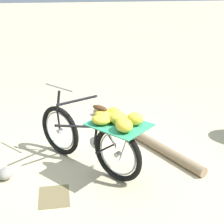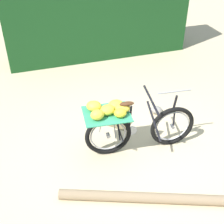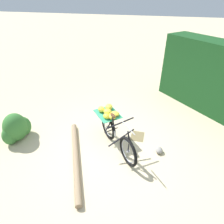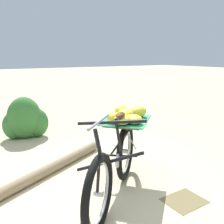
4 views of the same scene
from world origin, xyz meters
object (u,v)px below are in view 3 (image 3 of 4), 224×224
(shrub_cluster, at_px, (16,128))
(path_stone, at_px, (159,150))
(bicycle, at_px, (114,130))
(fallen_log, at_px, (76,157))

(shrub_cluster, bearing_deg, path_stone, 96.26)
(shrub_cluster, bearing_deg, bicycle, 98.64)
(fallen_log, bearing_deg, path_stone, 110.90)
(shrub_cluster, xyz_separation_m, path_stone, (-0.42, 3.80, -0.28))
(shrub_cluster, relative_size, path_stone, 3.78)
(bicycle, xyz_separation_m, path_stone, (-0.02, 1.17, -0.45))
(shrub_cluster, height_order, path_stone, shrub_cluster)
(bicycle, xyz_separation_m, fallen_log, (0.73, -0.79, -0.45))
(bicycle, relative_size, shrub_cluster, 1.82)
(bicycle, height_order, fallen_log, bicycle)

